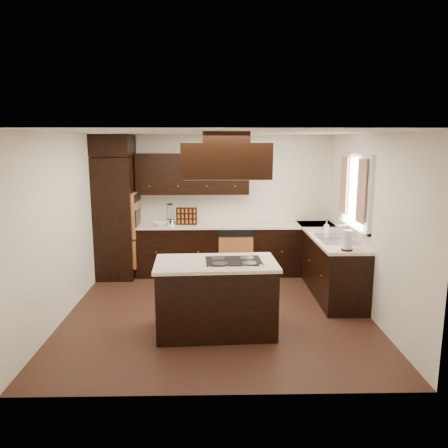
% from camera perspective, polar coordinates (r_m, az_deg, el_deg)
% --- Properties ---
extents(floor, '(4.20, 4.20, 0.02)m').
position_cam_1_polar(floor, '(6.36, -0.80, -11.36)').
color(floor, '#563123').
rests_on(floor, ground).
extents(ceiling, '(4.20, 4.20, 0.02)m').
position_cam_1_polar(ceiling, '(5.89, -0.87, 11.98)').
color(ceiling, silver).
rests_on(ceiling, ground).
extents(wall_back, '(4.20, 0.02, 2.50)m').
position_cam_1_polar(wall_back, '(8.08, -0.94, 2.71)').
color(wall_back, white).
rests_on(wall_back, ground).
extents(wall_front, '(4.20, 0.02, 2.50)m').
position_cam_1_polar(wall_front, '(3.95, -0.60, -5.98)').
color(wall_front, white).
rests_on(wall_front, ground).
extents(wall_left, '(0.02, 4.20, 2.50)m').
position_cam_1_polar(wall_left, '(6.35, -20.25, -0.21)').
color(wall_left, white).
rests_on(wall_left, ground).
extents(wall_right, '(0.02, 4.20, 2.50)m').
position_cam_1_polar(wall_right, '(6.37, 18.51, -0.06)').
color(wall_right, white).
rests_on(wall_right, ground).
extents(oven_column, '(0.65, 0.75, 2.12)m').
position_cam_1_polar(oven_column, '(7.90, -13.90, 0.81)').
color(oven_column, black).
rests_on(oven_column, floor).
extents(wall_oven_face, '(0.05, 0.62, 0.78)m').
position_cam_1_polar(wall_oven_face, '(7.82, -11.42, 1.26)').
color(wall_oven_face, '#CD7C41').
rests_on(wall_oven_face, oven_column).
extents(base_cabinets_back, '(2.93, 0.60, 0.88)m').
position_cam_1_polar(base_cabinets_back, '(7.93, -0.66, -3.41)').
color(base_cabinets_back, black).
rests_on(base_cabinets_back, floor).
extents(base_cabinets_right, '(0.60, 2.40, 0.88)m').
position_cam_1_polar(base_cabinets_right, '(7.30, 13.46, -4.98)').
color(base_cabinets_right, black).
rests_on(base_cabinets_right, floor).
extents(countertop_back, '(2.93, 0.63, 0.04)m').
position_cam_1_polar(countertop_back, '(7.82, -0.66, -0.17)').
color(countertop_back, '#FEEACF').
rests_on(countertop_back, base_cabinets_back).
extents(countertop_right, '(0.63, 2.40, 0.04)m').
position_cam_1_polar(countertop_right, '(7.19, 13.51, -1.45)').
color(countertop_right, '#FEEACF').
rests_on(countertop_right, base_cabinets_right).
extents(upper_cabinets, '(2.00, 0.34, 0.72)m').
position_cam_1_polar(upper_cabinets, '(7.85, -4.11, 6.55)').
color(upper_cabinets, black).
rests_on(upper_cabinets, wall_back).
extents(dishwasher_front, '(0.60, 0.05, 0.72)m').
position_cam_1_polar(dishwasher_front, '(7.67, 1.56, -4.26)').
color(dishwasher_front, '#CD7C41').
rests_on(dishwasher_front, floor).
extents(window_frame, '(0.06, 1.32, 1.12)m').
position_cam_1_polar(window_frame, '(6.82, 16.85, 4.12)').
color(window_frame, white).
rests_on(window_frame, wall_right).
extents(window_pane, '(0.00, 1.20, 1.00)m').
position_cam_1_polar(window_pane, '(6.82, 17.07, 4.12)').
color(window_pane, white).
rests_on(window_pane, wall_right).
extents(curtain_left, '(0.02, 0.34, 0.90)m').
position_cam_1_polar(curtain_left, '(6.40, 17.51, 4.12)').
color(curtain_left, beige).
rests_on(curtain_left, wall_right).
extents(curtain_right, '(0.02, 0.34, 0.90)m').
position_cam_1_polar(curtain_right, '(7.19, 15.39, 4.93)').
color(curtain_right, beige).
rests_on(curtain_right, wall_right).
extents(sink_rim, '(0.52, 0.84, 0.01)m').
position_cam_1_polar(sink_rim, '(6.86, 14.37, -1.88)').
color(sink_rim, silver).
rests_on(sink_rim, countertop_right).
extents(island, '(1.49, 0.86, 0.88)m').
position_cam_1_polar(island, '(5.56, -1.05, -9.71)').
color(island, black).
rests_on(island, floor).
extents(island_top, '(1.54, 0.92, 0.04)m').
position_cam_1_polar(island_top, '(5.42, -1.06, -5.15)').
color(island_top, '#FEEACF').
rests_on(island_top, island).
extents(cooktop, '(0.71, 0.49, 0.01)m').
position_cam_1_polar(cooktop, '(5.43, 1.26, -4.84)').
color(cooktop, black).
rests_on(cooktop, island_top).
extents(range_hood, '(1.05, 0.72, 0.42)m').
position_cam_1_polar(range_hood, '(5.35, 0.27, 8.35)').
color(range_hood, black).
rests_on(range_hood, ceiling).
extents(hood_duct, '(0.55, 0.50, 0.13)m').
position_cam_1_polar(hood_duct, '(5.34, 0.27, 11.30)').
color(hood_duct, black).
rests_on(hood_duct, ceiling).
extents(blender_base, '(0.15, 0.15, 0.10)m').
position_cam_1_polar(blender_base, '(7.80, -7.03, 0.25)').
color(blender_base, silver).
rests_on(blender_base, countertop_back).
extents(blender_pitcher, '(0.13, 0.13, 0.26)m').
position_cam_1_polar(blender_pitcher, '(7.77, -7.06, 1.55)').
color(blender_pitcher, silver).
rests_on(blender_pitcher, blender_base).
extents(spice_rack, '(0.37, 0.12, 0.30)m').
position_cam_1_polar(spice_rack, '(7.79, -4.89, 1.04)').
color(spice_rack, black).
rests_on(spice_rack, countertop_back).
extents(mixing_bowl, '(0.32, 0.32, 0.06)m').
position_cam_1_polar(mixing_bowl, '(7.78, -8.37, 0.03)').
color(mixing_bowl, white).
rests_on(mixing_bowl, countertop_back).
extents(soap_bottle, '(0.10, 0.10, 0.18)m').
position_cam_1_polar(soap_bottle, '(7.34, 13.25, -0.33)').
color(soap_bottle, white).
rests_on(soap_bottle, countertop_right).
extents(paper_towel, '(0.16, 0.16, 0.28)m').
position_cam_1_polar(paper_towel, '(6.16, 15.81, -2.07)').
color(paper_towel, white).
rests_on(paper_towel, countertop_right).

